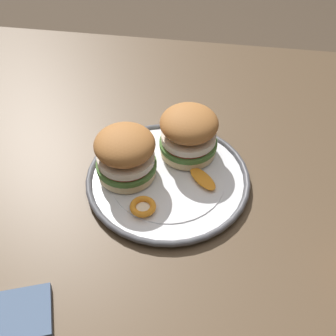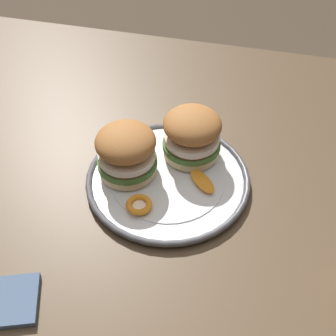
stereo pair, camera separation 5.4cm
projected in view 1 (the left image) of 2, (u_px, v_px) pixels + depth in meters
The scene contains 8 objects.
ground_plane at pixel (148, 327), 1.42m from camera, with size 8.00×8.00×0.00m, color #4C3D2D.
dining_table at pixel (138, 196), 0.96m from camera, with size 1.40×1.00×0.72m.
dinner_plate at pixel (168, 179), 0.87m from camera, with size 0.32×0.32×0.02m.
sandwich_half_left at pixel (125, 154), 0.83m from camera, with size 0.16×0.16×0.10m.
sandwich_half_right at pixel (189, 132), 0.87m from camera, with size 0.16×0.16×0.10m.
orange_peel_curled at pixel (143, 207), 0.80m from camera, with size 0.07×0.07×0.01m.
orange_peel_strip_long at pixel (203, 179), 0.85m from camera, with size 0.07×0.07×0.01m.
folded_napkin at pixel (11, 317), 0.68m from camera, with size 0.12×0.09×0.01m, color slate.
Camera 1 is at (0.15, -0.61, 1.37)m, focal length 48.28 mm.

